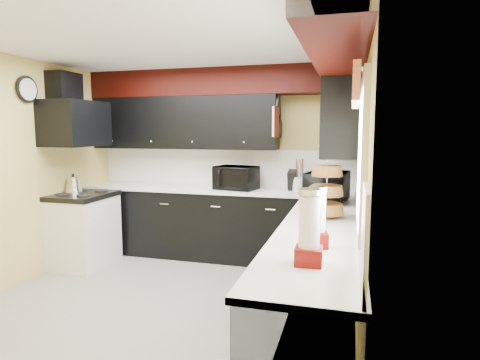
# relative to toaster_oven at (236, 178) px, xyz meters

# --- Properties ---
(ground) EXTENTS (3.60, 3.60, 0.00)m
(ground) POSITION_rel_toaster_oven_xyz_m (-0.29, -1.47, -1.09)
(ground) COLOR gray
(ground) RESTS_ON ground
(wall_back) EXTENTS (3.60, 0.06, 2.50)m
(wall_back) POSITION_rel_toaster_oven_xyz_m (-0.29, 0.33, 0.16)
(wall_back) COLOR #E0C666
(wall_back) RESTS_ON ground
(wall_right) EXTENTS (0.06, 3.60, 2.50)m
(wall_right) POSITION_rel_toaster_oven_xyz_m (1.51, -1.47, 0.16)
(wall_right) COLOR #E0C666
(wall_right) RESTS_ON ground
(wall_left) EXTENTS (0.06, 3.60, 2.50)m
(wall_left) POSITION_rel_toaster_oven_xyz_m (-2.09, -1.47, 0.16)
(wall_left) COLOR #E0C666
(wall_left) RESTS_ON ground
(ceiling) EXTENTS (3.60, 3.60, 0.06)m
(ceiling) POSITION_rel_toaster_oven_xyz_m (-0.29, -1.47, 1.41)
(ceiling) COLOR white
(ceiling) RESTS_ON wall_back
(cab_back) EXTENTS (3.60, 0.60, 0.90)m
(cab_back) POSITION_rel_toaster_oven_xyz_m (-0.29, 0.03, -0.64)
(cab_back) COLOR black
(cab_back) RESTS_ON ground
(cab_right) EXTENTS (0.60, 3.00, 0.90)m
(cab_right) POSITION_rel_toaster_oven_xyz_m (1.21, -1.77, -0.64)
(cab_right) COLOR black
(cab_right) RESTS_ON ground
(counter_back) EXTENTS (3.62, 0.64, 0.04)m
(counter_back) POSITION_rel_toaster_oven_xyz_m (-0.29, 0.03, -0.17)
(counter_back) COLOR white
(counter_back) RESTS_ON cab_back
(counter_right) EXTENTS (0.64, 3.02, 0.04)m
(counter_right) POSITION_rel_toaster_oven_xyz_m (1.21, -1.77, -0.17)
(counter_right) COLOR white
(counter_right) RESTS_ON cab_right
(splash_back) EXTENTS (3.60, 0.02, 0.50)m
(splash_back) POSITION_rel_toaster_oven_xyz_m (-0.29, 0.32, 0.10)
(splash_back) COLOR white
(splash_back) RESTS_ON counter_back
(splash_right) EXTENTS (0.02, 3.60, 0.50)m
(splash_right) POSITION_rel_toaster_oven_xyz_m (1.50, -1.47, 0.10)
(splash_right) COLOR white
(splash_right) RESTS_ON counter_right
(upper_back) EXTENTS (2.60, 0.35, 0.70)m
(upper_back) POSITION_rel_toaster_oven_xyz_m (-0.79, 0.16, 0.71)
(upper_back) COLOR black
(upper_back) RESTS_ON wall_back
(upper_right) EXTENTS (0.35, 1.80, 0.70)m
(upper_right) POSITION_rel_toaster_oven_xyz_m (1.34, -0.57, 0.71)
(upper_right) COLOR black
(upper_right) RESTS_ON wall_right
(soffit_back) EXTENTS (3.60, 0.36, 0.35)m
(soffit_back) POSITION_rel_toaster_oven_xyz_m (-0.29, 0.15, 1.23)
(soffit_back) COLOR black
(soffit_back) RESTS_ON wall_back
(soffit_right) EXTENTS (0.36, 3.24, 0.35)m
(soffit_right) POSITION_rel_toaster_oven_xyz_m (1.33, -1.65, 1.23)
(soffit_right) COLOR black
(soffit_right) RESTS_ON wall_right
(stove) EXTENTS (0.60, 0.75, 0.86)m
(stove) POSITION_rel_toaster_oven_xyz_m (-1.79, -0.72, -0.66)
(stove) COLOR white
(stove) RESTS_ON ground
(cooktop) EXTENTS (0.62, 0.77, 0.06)m
(cooktop) POSITION_rel_toaster_oven_xyz_m (-1.79, -0.72, -0.20)
(cooktop) COLOR black
(cooktop) RESTS_ON stove
(hood) EXTENTS (0.50, 0.78, 0.55)m
(hood) POSITION_rel_toaster_oven_xyz_m (-1.84, -0.72, 0.69)
(hood) COLOR black
(hood) RESTS_ON wall_left
(hood_duct) EXTENTS (0.24, 0.40, 0.40)m
(hood_duct) POSITION_rel_toaster_oven_xyz_m (-1.97, -0.72, 1.11)
(hood_duct) COLOR black
(hood_duct) RESTS_ON wall_left
(window) EXTENTS (0.03, 0.86, 0.96)m
(window) POSITION_rel_toaster_oven_xyz_m (1.50, -2.37, 0.46)
(window) COLOR white
(window) RESTS_ON wall_right
(valance) EXTENTS (0.04, 0.88, 0.20)m
(valance) POSITION_rel_toaster_oven_xyz_m (1.44, -2.37, 0.86)
(valance) COLOR red
(valance) RESTS_ON wall_right
(pan_top) EXTENTS (0.03, 0.22, 0.40)m
(pan_top) POSITION_rel_toaster_oven_xyz_m (0.53, 0.08, 0.91)
(pan_top) COLOR black
(pan_top) RESTS_ON upper_back
(pan_mid) EXTENTS (0.03, 0.28, 0.46)m
(pan_mid) POSITION_rel_toaster_oven_xyz_m (0.53, -0.05, 0.66)
(pan_mid) COLOR black
(pan_mid) RESTS_ON upper_back
(pan_low) EXTENTS (0.03, 0.24, 0.42)m
(pan_low) POSITION_rel_toaster_oven_xyz_m (0.53, 0.21, 0.63)
(pan_low) COLOR black
(pan_low) RESTS_ON upper_back
(cut_board) EXTENTS (0.03, 0.26, 0.35)m
(cut_board) POSITION_rel_toaster_oven_xyz_m (0.54, -0.17, 0.71)
(cut_board) COLOR white
(cut_board) RESTS_ON upper_back
(baskets) EXTENTS (0.27, 0.27, 0.50)m
(baskets) POSITION_rel_toaster_oven_xyz_m (1.23, -1.42, 0.09)
(baskets) COLOR brown
(baskets) RESTS_ON upper_right
(clock) EXTENTS (0.03, 0.30, 0.30)m
(clock) POSITION_rel_toaster_oven_xyz_m (-2.06, -1.22, 1.06)
(clock) COLOR black
(clock) RESTS_ON wall_left
(deco_plate) EXTENTS (0.03, 0.24, 0.24)m
(deco_plate) POSITION_rel_toaster_oven_xyz_m (1.48, -1.82, 1.16)
(deco_plate) COLOR white
(deco_plate) RESTS_ON wall_right
(toaster_oven) EXTENTS (0.59, 0.53, 0.30)m
(toaster_oven) POSITION_rel_toaster_oven_xyz_m (0.00, 0.00, 0.00)
(toaster_oven) COLOR black
(toaster_oven) RESTS_ON counter_back
(microwave) EXTENTS (0.48, 0.63, 0.32)m
(microwave) POSITION_rel_toaster_oven_xyz_m (1.19, -0.60, 0.01)
(microwave) COLOR black
(microwave) RESTS_ON counter_right
(utensil_crock) EXTENTS (0.18, 0.18, 0.18)m
(utensil_crock) POSITION_rel_toaster_oven_xyz_m (0.81, 0.06, -0.06)
(utensil_crock) COLOR silver
(utensil_crock) RESTS_ON counter_back
(knife_block) EXTENTS (0.12, 0.16, 0.25)m
(knife_block) POSITION_rel_toaster_oven_xyz_m (0.73, 0.09, -0.02)
(knife_block) COLOR black
(knife_block) RESTS_ON counter_back
(kettle) EXTENTS (0.21, 0.21, 0.19)m
(kettle) POSITION_rel_toaster_oven_xyz_m (-1.97, -0.65, -0.08)
(kettle) COLOR #B5B5B9
(kettle) RESTS_ON cooktop
(dispenser_a) EXTENTS (0.16, 0.16, 0.36)m
(dispenser_a) POSITION_rel_toaster_oven_xyz_m (1.23, -2.36, 0.03)
(dispenser_a) COLOR #5D0006
(dispenser_a) RESTS_ON counter_right
(dispenser_b) EXTENTS (0.16, 0.16, 0.41)m
(dispenser_b) POSITION_rel_toaster_oven_xyz_m (1.22, -2.72, 0.06)
(dispenser_b) COLOR #731200
(dispenser_b) RESTS_ON counter_right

